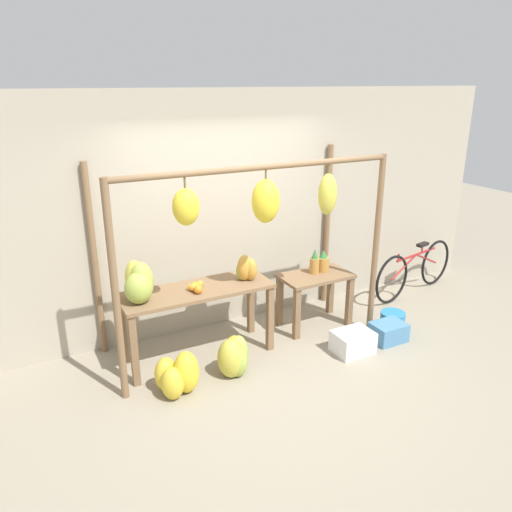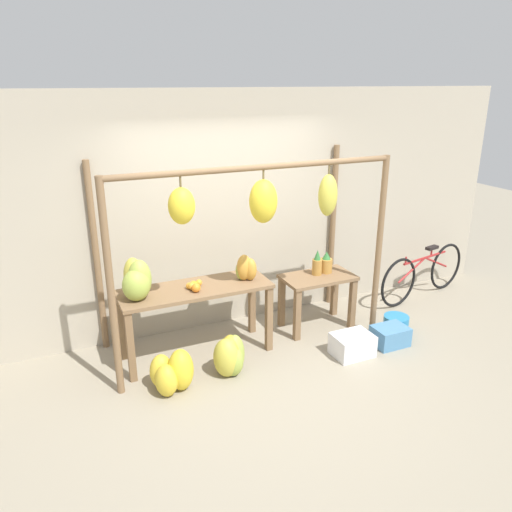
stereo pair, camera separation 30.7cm
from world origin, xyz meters
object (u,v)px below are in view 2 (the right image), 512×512
(banana_pile_ground_left, at_px, (172,373))
(fruit_crate_white, at_px, (352,345))
(pineapple_cluster, at_px, (322,264))
(blue_bucket, at_px, (396,324))
(orange_pile, at_px, (194,286))
(parked_bicycle, at_px, (423,273))
(papaya_pile, at_px, (245,269))
(banana_pile_ground_right, at_px, (230,356))
(fruit_crate_purple, at_px, (390,336))
(banana_pile_on_table, at_px, (137,281))

(banana_pile_ground_left, xyz_separation_m, fruit_crate_white, (1.99, -0.16, -0.07))
(pineapple_cluster, relative_size, fruit_crate_white, 0.72)
(blue_bucket, bearing_deg, orange_pile, 169.23)
(parked_bicycle, bearing_deg, papaya_pile, -175.23)
(orange_pile, height_order, banana_pile_ground_right, orange_pile)
(fruit_crate_purple, bearing_deg, orange_pile, 162.77)
(pineapple_cluster, bearing_deg, blue_bucket, -40.39)
(pineapple_cluster, bearing_deg, orange_pile, -174.91)
(blue_bucket, bearing_deg, banana_pile_ground_left, -178.77)
(pineapple_cluster, distance_m, papaya_pile, 1.07)
(banana_pile_ground_left, bearing_deg, papaya_pile, 27.98)
(orange_pile, xyz_separation_m, parked_bicycle, (3.36, 0.26, -0.49))
(fruit_crate_white, relative_size, fruit_crate_purple, 1.11)
(pineapple_cluster, distance_m, parked_bicycle, 1.77)
(parked_bicycle, bearing_deg, blue_bucket, -145.23)
(orange_pile, xyz_separation_m, fruit_crate_white, (1.57, -0.67, -0.72))
(papaya_pile, distance_m, fruit_crate_purple, 1.85)
(banana_pile_on_table, bearing_deg, orange_pile, -2.52)
(blue_bucket, relative_size, papaya_pile, 1.02)
(blue_bucket, distance_m, papaya_pile, 2.00)
(parked_bicycle, height_order, papaya_pile, papaya_pile)
(banana_pile_on_table, bearing_deg, pineapple_cluster, 3.11)
(pineapple_cluster, height_order, banana_pile_ground_left, pineapple_cluster)
(banana_pile_ground_right, bearing_deg, banana_pile_ground_left, -177.12)
(banana_pile_ground_left, bearing_deg, fruit_crate_white, -4.61)
(orange_pile, bearing_deg, papaya_pile, 2.81)
(banana_pile_on_table, relative_size, blue_bucket, 1.46)
(parked_bicycle, bearing_deg, banana_pile_ground_right, -166.90)
(pineapple_cluster, bearing_deg, banana_pile_on_table, -176.89)
(blue_bucket, bearing_deg, parked_bicycle, 34.77)
(papaya_pile, xyz_separation_m, fruit_crate_purple, (1.51, -0.68, -0.82))
(parked_bicycle, relative_size, fruit_crate_purple, 4.39)
(banana_pile_on_table, distance_m, fruit_crate_purple, 2.90)
(papaya_pile, bearing_deg, banana_pile_ground_right, -127.31)
(parked_bicycle, height_order, fruit_crate_purple, parked_bicycle)
(pineapple_cluster, height_order, fruit_crate_white, pineapple_cluster)
(fruit_crate_purple, bearing_deg, papaya_pile, 155.71)
(pineapple_cluster, bearing_deg, fruit_crate_white, -95.45)
(banana_pile_ground_left, height_order, parked_bicycle, parked_bicycle)
(banana_pile_on_table, relative_size, banana_pile_ground_left, 0.92)
(fruit_crate_white, height_order, parked_bicycle, parked_bicycle)
(orange_pile, distance_m, banana_pile_ground_right, 0.82)
(pineapple_cluster, xyz_separation_m, banana_pile_ground_right, (-1.44, -0.62, -0.58))
(pineapple_cluster, height_order, banana_pile_ground_right, pineapple_cluster)
(pineapple_cluster, distance_m, blue_bucket, 1.14)
(fruit_crate_white, relative_size, parked_bicycle, 0.25)
(pineapple_cluster, relative_size, blue_bucket, 1.04)
(fruit_crate_purple, bearing_deg, banana_pile_ground_right, 174.66)
(fruit_crate_purple, bearing_deg, banana_pile_on_table, 165.84)
(fruit_crate_white, xyz_separation_m, blue_bucket, (0.77, 0.22, -0.01))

